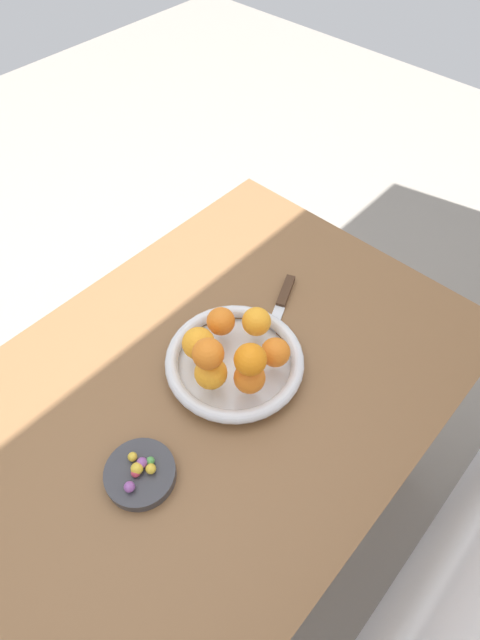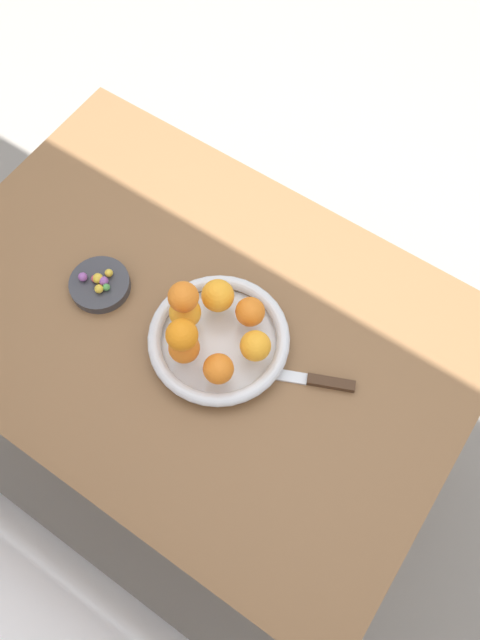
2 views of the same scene
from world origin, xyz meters
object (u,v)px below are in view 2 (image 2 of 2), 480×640
at_px(dining_table, 196,339).
at_px(knife, 298,378).
at_px(candy_ball_1, 109,273).
at_px(candy_ball_3, 95,279).
at_px(orange_6, 182,335).
at_px(orange_5, 250,312).
at_px(candy_ball_7, 98,278).
at_px(orange_7, 184,298).
at_px(candy_dish, 100,285).
at_px(orange_3, 218,369).
at_px(orange_1, 183,311).
at_px(orange_2, 184,348).
at_px(candy_ball_5, 106,287).
at_px(candy_ball_0, 98,280).
at_px(orange_0, 218,296).
at_px(orange_4, 254,347).
at_px(candy_ball_2, 83,277).
at_px(fruit_bowl, 219,339).
at_px(candy_ball_4, 99,289).
at_px(candy_ball_6, 104,281).

bearing_deg(dining_table, knife, -176.47).
xyz_separation_m(candy_ball_1, candy_ball_3, (0.01, 0.03, -0.00)).
height_order(orange_6, candy_ball_1, orange_6).
xyz_separation_m(dining_table, orange_6, (-0.04, 0.08, 0.22)).
bearing_deg(candy_ball_1, orange_6, 166.10).
xyz_separation_m(orange_5, candy_ball_3, (0.31, 0.10, -0.04)).
bearing_deg(knife, candy_ball_7, 7.17).
bearing_deg(orange_7, candy_ball_7, 7.11).
height_order(candy_dish, orange_3, orange_3).
bearing_deg(orange_3, orange_1, -25.22).
xyz_separation_m(orange_2, candy_ball_5, (0.22, -0.03, -0.04)).
height_order(candy_ball_0, candy_ball_1, candy_ball_1).
distance_m(orange_2, orange_3, 0.07).
xyz_separation_m(candy_dish, orange_6, (-0.24, 0.03, 0.12)).
height_order(orange_5, candy_ball_3, orange_5).
relative_size(orange_0, orange_4, 1.09).
height_order(candy_ball_0, candy_ball_2, candy_ball_2).
bearing_deg(orange_5, orange_1, 33.99).
distance_m(fruit_bowl, orange_3, 0.09).
xyz_separation_m(fruit_bowl, candy_ball_1, (0.26, 0.01, 0.01)).
bearing_deg(candy_ball_4, orange_2, 175.23).
xyz_separation_m(orange_3, orange_5, (0.02, -0.13, 0.00)).
distance_m(orange_2, candy_ball_7, 0.25).
distance_m(candy_ball_0, candy_ball_5, 0.02).
bearing_deg(orange_2, candy_ball_1, -13.99).
distance_m(orange_4, candy_ball_7, 0.35).
relative_size(orange_6, candy_ball_5, 3.92).
bearing_deg(orange_7, dining_table, -80.77).
bearing_deg(orange_7, orange_4, -175.55).
relative_size(fruit_bowl, orange_2, 4.68).
height_order(orange_2, orange_3, orange_2).
relative_size(fruit_bowl, knife, 1.10).
distance_m(dining_table, candy_ball_6, 0.23).
bearing_deg(orange_5, candy_ball_7, 17.16).
bearing_deg(candy_ball_1, candy_dish, 73.12).
bearing_deg(orange_2, fruit_bowl, -114.72).
distance_m(orange_5, candy_ball_1, 0.30).
height_order(orange_7, candy_ball_2, orange_7).
relative_size(candy_ball_3, candy_ball_7, 0.77).
bearing_deg(orange_2, orange_3, -178.72).
xyz_separation_m(dining_table, orange_3, (-0.11, 0.07, 0.16)).
xyz_separation_m(candy_dish, candy_ball_5, (-0.02, 0.00, 0.02)).
bearing_deg(candy_ball_3, orange_1, -172.87).
bearing_deg(orange_4, candy_ball_0, 6.35).
height_order(orange_4, candy_ball_1, orange_4).
relative_size(orange_5, candy_ball_5, 3.82).
distance_m(orange_4, orange_6, 0.14).
distance_m(candy_dish, orange_4, 0.35).
height_order(candy_ball_4, knife, candy_ball_4).
xyz_separation_m(orange_1, candy_ball_7, (0.20, 0.02, -0.04)).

